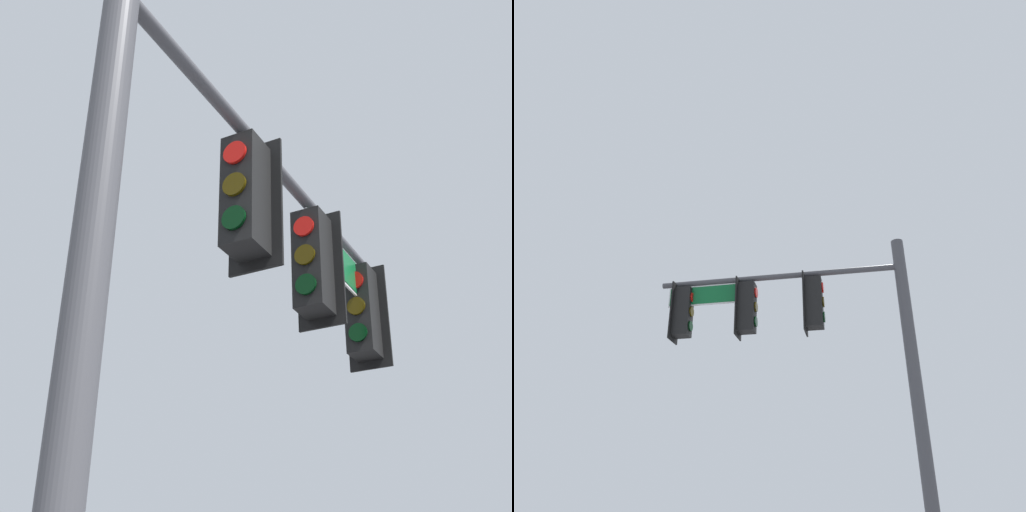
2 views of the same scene
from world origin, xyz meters
TOP-DOWN VIEW (x-y plane):
  - signal_pole_near at (-6.36, -5.55)m, footprint 5.28×1.31m

SIDE VIEW (x-z plane):
  - signal_pole_near at x=-6.36m, z-range 1.26..7.87m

